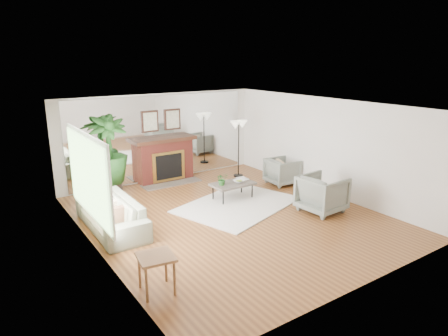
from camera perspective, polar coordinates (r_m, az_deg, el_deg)
ground at (r=9.10m, az=0.93°, el=-6.93°), size 7.00×7.00×0.00m
wall_left at (r=7.47m, az=-18.20°, el=-2.64°), size 0.02×7.00×2.50m
wall_right at (r=10.66m, az=14.26°, el=2.99°), size 0.02×7.00×2.50m
wall_back at (r=11.66m, az=-8.96°, el=4.34°), size 6.00×0.02×2.50m
mirror_panel at (r=11.64m, az=-8.92°, el=4.32°), size 5.40×0.04×2.40m
window_panel at (r=7.82m, az=-18.88°, el=-1.13°), size 0.04×2.40×1.50m
fireplace at (r=11.58m, az=-8.35°, el=1.30°), size 1.85×0.83×2.05m
area_rug at (r=9.77m, az=2.00°, el=-5.24°), size 3.28×2.76×0.03m
coffee_table at (r=10.04m, az=1.26°, el=-2.35°), size 1.08×0.64×0.43m
sofa at (r=8.67m, az=-15.84°, el=-6.38°), size 0.90×2.26×0.66m
armchair_back at (r=11.38m, az=8.34°, el=-0.47°), size 0.88×0.86×0.74m
armchair_front at (r=9.53m, az=13.84°, el=-3.57°), size 1.00×0.98×0.86m
side_table at (r=6.26m, az=-9.69°, el=-13.03°), size 0.61×0.61×0.61m
potted_ficus at (r=10.73m, az=-16.22°, el=2.09°), size 1.11×1.11×2.05m
floor_lamp at (r=11.76m, az=2.12°, el=5.57°), size 0.55×0.31×1.69m
tabletop_plant at (r=9.82m, az=-0.28°, el=-1.58°), size 0.31×0.27×0.31m
fruit_bowl at (r=10.06m, az=2.15°, el=-1.90°), size 0.30×0.30×0.07m
book at (r=10.29m, az=2.15°, el=-1.62°), size 0.24×0.32×0.02m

